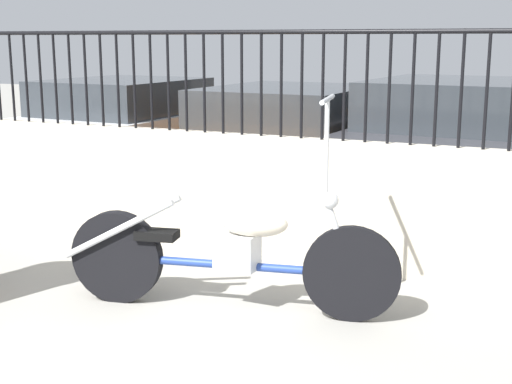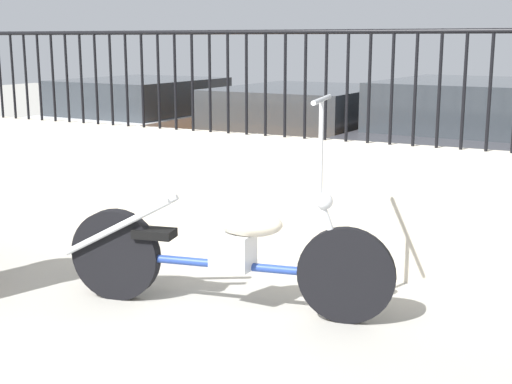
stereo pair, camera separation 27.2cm
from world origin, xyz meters
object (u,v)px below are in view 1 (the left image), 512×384
car_orange (294,138)px  car_white (131,128)px  motorcycle_blue (215,252)px  car_dark_grey (457,143)px

car_orange → car_white: bearing=95.8°
motorcycle_blue → car_orange: bearing=92.2°
car_orange → car_dark_grey: car_dark_grey is taller
car_white → motorcycle_blue: bearing=-136.4°
motorcycle_blue → car_orange: (-0.96, 3.82, 0.24)m
motorcycle_blue → car_dark_grey: 3.94m
motorcycle_blue → car_white: size_ratio=0.57×
car_dark_grey → car_white: bearing=95.4°
motorcycle_blue → car_white: (-3.20, 3.67, 0.26)m
car_white → car_orange: bearing=-83.7°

